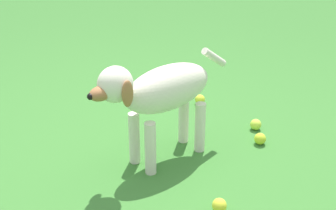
{
  "coord_description": "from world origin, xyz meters",
  "views": [
    {
      "loc": [
        -1.88,
        -0.89,
        1.31
      ],
      "look_at": [
        0.11,
        -0.14,
        0.3
      ],
      "focal_mm": 49.36,
      "sensor_mm": 36.0,
      "label": 1
    }
  ],
  "objects_px": {
    "dog": "(160,92)",
    "tennis_ball_4": "(219,205)",
    "tennis_ball_0": "(260,139)",
    "tennis_ball_2": "(200,99)",
    "tennis_ball_3": "(256,125)"
  },
  "relations": [
    {
      "from": "tennis_ball_0",
      "to": "tennis_ball_3",
      "type": "distance_m",
      "value": 0.17
    },
    {
      "from": "tennis_ball_0",
      "to": "tennis_ball_3",
      "type": "xyz_separation_m",
      "value": [
        0.16,
        0.06,
        0.0
      ]
    },
    {
      "from": "tennis_ball_2",
      "to": "tennis_ball_4",
      "type": "distance_m",
      "value": 1.12
    },
    {
      "from": "tennis_ball_3",
      "to": "tennis_ball_4",
      "type": "xyz_separation_m",
      "value": [
        -0.82,
        0.01,
        0.0
      ]
    },
    {
      "from": "tennis_ball_2",
      "to": "tennis_ball_3",
      "type": "bearing_deg",
      "value": -118.6
    },
    {
      "from": "tennis_ball_3",
      "to": "tennis_ball_0",
      "type": "bearing_deg",
      "value": -161.18
    },
    {
      "from": "tennis_ball_3",
      "to": "tennis_ball_4",
      "type": "distance_m",
      "value": 0.82
    },
    {
      "from": "dog",
      "to": "tennis_ball_2",
      "type": "relative_size",
      "value": 11.82
    },
    {
      "from": "tennis_ball_2",
      "to": "tennis_ball_3",
      "type": "distance_m",
      "value": 0.47
    },
    {
      "from": "dog",
      "to": "tennis_ball_0",
      "type": "xyz_separation_m",
      "value": [
        0.34,
        -0.46,
        -0.36
      ]
    },
    {
      "from": "dog",
      "to": "tennis_ball_4",
      "type": "height_order",
      "value": "dog"
    },
    {
      "from": "tennis_ball_4",
      "to": "tennis_ball_3",
      "type": "bearing_deg",
      "value": -0.42
    },
    {
      "from": "tennis_ball_0",
      "to": "tennis_ball_2",
      "type": "distance_m",
      "value": 0.61
    },
    {
      "from": "dog",
      "to": "tennis_ball_2",
      "type": "height_order",
      "value": "dog"
    },
    {
      "from": "tennis_ball_0",
      "to": "tennis_ball_4",
      "type": "xyz_separation_m",
      "value": [
        -0.66,
        0.06,
        0.0
      ]
    }
  ]
}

